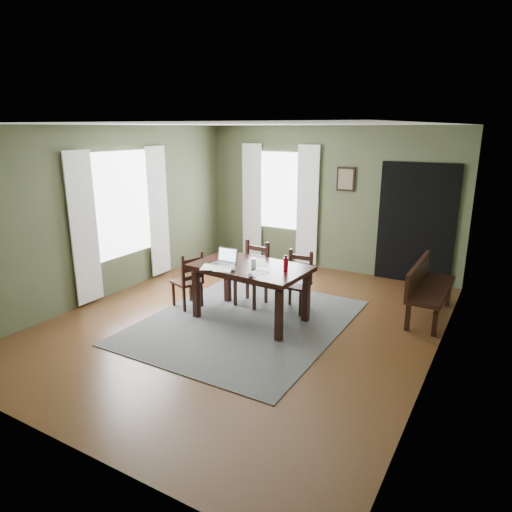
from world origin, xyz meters
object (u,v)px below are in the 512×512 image
Objects in this scene: chair_back_left at (253,274)px; chair_back_right at (297,282)px; laptop at (225,260)px; bench at (426,285)px; chair_end at (189,281)px; water_bottle at (286,264)px; dining_table at (250,272)px.

chair_back_right is at bearing 11.55° from chair_back_left.
chair_back_left is 0.74m from laptop.
chair_end is at bearing 114.56° from bench.
bench is 2.14m from water_bottle.
chair_back_left is at bearing 121.26° from dining_table.
chair_end is 0.98m from chair_back_left.
chair_back_right is (1.45, 0.74, 0.01)m from chair_end.
laptop is at bearing 120.33° from bench.
water_bottle is at bearing -31.31° from chair_back_left.
chair_end reaches higher than dining_table.
dining_table is at bearing 122.58° from bench.
bench is 2.91m from laptop.
bench reaches higher than dining_table.
dining_table is 2.54m from bench.
chair_end is at bearing -171.72° from dining_table.
laptop is 0.91m from water_bottle.
laptop is at bearing 108.86° from chair_end.
chair_end is 0.81m from laptop.
chair_back_left reaches higher than chair_end.
chair_end is at bearing -138.49° from chair_back_left.
water_bottle reaches higher than bench.
chair_back_left reaches higher than chair_back_right.
laptop is at bearing -136.70° from chair_back_right.
chair_end is at bearing -153.79° from chair_back_right.
chair_back_left is 0.71m from chair_back_right.
water_bottle is (0.13, -0.66, 0.47)m from chair_back_right.
bench is at bearing 134.07° from chair_end.
water_bottle is (0.83, -0.55, 0.43)m from chair_back_left.
chair_back_left is at bearing 81.82° from laptop.
water_bottle is at bearing -79.34° from chair_back_right.
chair_back_right is 1.86m from bench.
chair_back_left reaches higher than bench.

